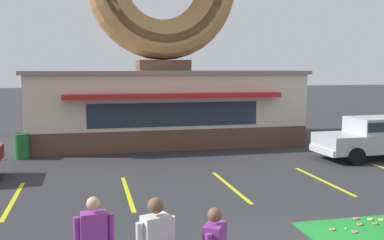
{
  "coord_description": "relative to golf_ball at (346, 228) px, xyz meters",
  "views": [
    {
      "loc": [
        -3.87,
        -7.31,
        3.44
      ],
      "look_at": [
        -1.01,
        5.0,
        2.0
      ],
      "focal_mm": 42.0,
      "sensor_mm": 36.0,
      "label": 1
    }
  ],
  "objects": [
    {
      "name": "mini_donut_mid_right",
      "position": [
        0.82,
        0.14,
        -0.0
      ],
      "size": [
        0.13,
        0.13,
        0.04
      ],
      "primitive_type": "torus",
      "color": "#A5724C",
      "rests_on": "putting_mat"
    },
    {
      "name": "donut_shop_building",
      "position": [
        -1.78,
        12.98,
        3.69
      ],
      "size": [
        12.3,
        6.75,
        10.96
      ],
      "color": "brown",
      "rests_on": "ground"
    },
    {
      "name": "parking_stripe_mid_left",
      "position": [
        -1.28,
        4.04,
        -0.05
      ],
      "size": [
        0.12,
        3.6,
        0.01
      ],
      "primitive_type": "cube",
      "color": "yellow",
      "rests_on": "ground"
    },
    {
      "name": "mini_donut_mid_left",
      "position": [
        0.6,
        0.54,
        -0.0
      ],
      "size": [
        0.13,
        0.13,
        0.04
      ],
      "primitive_type": "torus",
      "color": "#D8667F",
      "rests_on": "putting_mat"
    },
    {
      "name": "golf_ball",
      "position": [
        0.0,
        0.0,
        0.0
      ],
      "size": [
        0.04,
        0.04,
        0.04
      ],
      "primitive_type": "sphere",
      "color": "white",
      "rests_on": "putting_mat"
    },
    {
      "name": "mini_donut_far_right",
      "position": [
        -0.31,
        0.02,
        -0.0
      ],
      "size": [
        0.13,
        0.13,
        0.04
      ],
      "primitive_type": "torus",
      "color": "#D17F47",
      "rests_on": "putting_mat"
    },
    {
      "name": "parking_stripe_left",
      "position": [
        -4.28,
        4.04,
        -0.05
      ],
      "size": [
        0.12,
        3.6,
        0.01
      ],
      "primitive_type": "cube",
      "color": "yellow",
      "rests_on": "ground"
    },
    {
      "name": "parking_stripe_far_left",
      "position": [
        -7.28,
        4.04,
        -0.05
      ],
      "size": [
        0.12,
        3.6,
        0.01
      ],
      "primitive_type": "cube",
      "color": "yellow",
      "rests_on": "ground"
    },
    {
      "name": "mini_donut_far_centre",
      "position": [
        0.88,
        0.41,
        -0.0
      ],
      "size": [
        0.13,
        0.13,
        0.04
      ],
      "primitive_type": "torus",
      "color": "#E5C666",
      "rests_on": "putting_mat"
    },
    {
      "name": "car_silver",
      "position": [
        5.43,
        6.74,
        0.82
      ],
      "size": [
        4.61,
        2.08,
        1.6
      ],
      "color": "#B2B5BA",
      "rests_on": "ground"
    },
    {
      "name": "parking_stripe_centre",
      "position": [
        1.72,
        4.04,
        -0.05
      ],
      "size": [
        0.12,
        3.6,
        0.01
      ],
      "primitive_type": "cube",
      "color": "yellow",
      "rests_on": "ground"
    },
    {
      "name": "trash_bin",
      "position": [
        -7.83,
        9.79,
        0.45
      ],
      "size": [
        0.57,
        0.57,
        0.97
      ],
      "color": "#1E662D",
      "rests_on": "ground"
    },
    {
      "name": "mini_donut_near_left",
      "position": [
        0.08,
        -0.21,
        -0.0
      ],
      "size": [
        0.13,
        0.13,
        0.04
      ],
      "primitive_type": "torus",
      "color": "#D8667F",
      "rests_on": "putting_mat"
    },
    {
      "name": "mini_donut_near_right",
      "position": [
        0.46,
        0.18,
        -0.0
      ],
      "size": [
        0.13,
        0.13,
        0.04
      ],
      "primitive_type": "torus",
      "color": "#D17F47",
      "rests_on": "putting_mat"
    },
    {
      "name": "putting_mat",
      "position": [
        0.83,
        -0.05,
        -0.04
      ],
      "size": [
        3.52,
        1.41,
        0.03
      ],
      "primitive_type": "cube",
      "color": "#1E842D",
      "rests_on": "ground"
    },
    {
      "name": "mini_donut_mid_centre",
      "position": [
        1.1,
        0.32,
        -0.0
      ],
      "size": [
        0.13,
        0.13,
        0.04
      ],
      "primitive_type": "torus",
      "color": "#E5C666",
      "rests_on": "putting_mat"
    }
  ]
}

